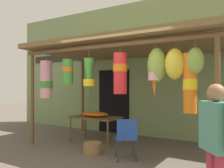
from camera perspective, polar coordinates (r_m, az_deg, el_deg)
ground_plane at (r=5.15m, az=1.47°, el=-17.31°), size 30.00×30.00×0.00m
shop_facade at (r=7.11m, az=10.89°, el=3.86°), size 11.17×0.29×4.06m
market_stall_canopy at (r=5.66m, az=3.24°, el=7.05°), size 4.89×2.59×2.56m
display_table at (r=6.38m, az=-3.97°, el=-8.43°), size 1.28×0.76×0.67m
flower_heap_on_table at (r=6.42m, az=-4.04°, el=-7.21°), size 0.77×0.54×0.12m
folding_chair at (r=4.85m, az=3.45°, el=-12.24°), size 0.56×0.56×0.84m
wicker_basket_spare at (r=5.43m, az=-4.71°, el=-15.09°), size 0.39×0.39×0.24m
customer_foreground at (r=3.01m, az=23.78°, el=-12.04°), size 0.42×0.49×1.52m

